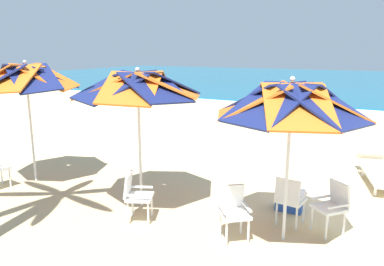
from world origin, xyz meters
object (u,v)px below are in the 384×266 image
Objects in this scene: plastic_chair_2 at (290,198)px; beach_umbrella_1 at (138,86)px; plastic_chair_0 at (233,209)px; beach_umbrella_2 at (26,78)px; cooler_box at (290,200)px; plastic_chair_3 at (136,194)px; beach_umbrella_0 at (291,102)px; sun_lounger_1 at (380,171)px; plastic_chair_1 at (332,204)px.

beach_umbrella_1 reaches higher than plastic_chair_2.
plastic_chair_2 is at bearing 51.81° from plastic_chair_0.
plastic_chair_0 is 5.35m from beach_umbrella_2.
plastic_chair_3 is at bearing -143.69° from cooler_box.
sun_lounger_1 is at bearing 70.66° from beach_umbrella_0.
plastic_chair_0 is 1.00× the size of plastic_chair_3.
plastic_chair_1 is at bearing -101.93° from sun_lounger_1.
plastic_chair_2 is at bearing 95.54° from beach_umbrella_0.
plastic_chair_3 is 3.79m from beach_umbrella_2.
cooler_box is at bearing -120.66° from sun_lounger_1.
beach_umbrella_0 reaches higher than plastic_chair_1.
beach_umbrella_2 is (-3.26, 0.57, 1.86)m from plastic_chair_3.
plastic_chair_0 is 1.62m from cooler_box.
beach_umbrella_1 is 0.97× the size of beach_umbrella_2.
beach_umbrella_1 reaches higher than cooler_box.
beach_umbrella_2 is (-2.97, 0.01, 0.04)m from beach_umbrella_1.
plastic_chair_1 is (1.36, 0.94, 0.00)m from plastic_chair_0.
cooler_box is (0.55, 1.50, -0.30)m from plastic_chair_0.
plastic_chair_2 is at bearing 4.97° from beach_umbrella_2.
beach_umbrella_2 is at bearing -174.90° from plastic_chair_1.
plastic_chair_0 and plastic_chair_2 have the same top height.
plastic_chair_0 is at bearing -4.28° from beach_umbrella_2.
plastic_chair_1 is 1.00× the size of plastic_chair_3.
beach_umbrella_1 is (-3.40, -0.58, 1.82)m from plastic_chair_1.
beach_umbrella_2 is at bearing 170.07° from plastic_chair_3.
plastic_chair_1 is at bearing 9.64° from beach_umbrella_1.
plastic_chair_0 is 1.73× the size of cooler_box.
plastic_chair_3 is at bearing -9.93° from beach_umbrella_2.
plastic_chair_3 is at bearing -167.86° from beach_umbrella_0.
plastic_chair_2 is at bearing -113.21° from sun_lounger_1.
beach_umbrella_2 is 1.23× the size of sun_lounger_1.
beach_umbrella_2 is 5.48× the size of cooler_box.
cooler_box is at bearing 101.65° from plastic_chair_2.
plastic_chair_3 is at bearing -156.35° from plastic_chair_2.
plastic_chair_0 is 1.00× the size of plastic_chair_1.
beach_umbrella_1 is 5.75m from sun_lounger_1.
beach_umbrella_1 is at bearing 117.22° from plastic_chair_3.
beach_umbrella_1 is (-2.72, -0.50, 1.82)m from plastic_chair_2.
beach_umbrella_0 is at bearing -84.46° from plastic_chair_2.
beach_umbrella_0 is at bearing 12.14° from plastic_chair_3.
plastic_chair_0 is 1.76m from plastic_chair_3.
plastic_chair_2 is 0.33× the size of beach_umbrella_1.
beach_umbrella_1 is at bearing 169.84° from plastic_chair_0.
plastic_chair_2 is (-0.68, -0.07, 0.00)m from plastic_chair_1.
plastic_chair_0 is at bearing -145.34° from plastic_chair_1.
beach_umbrella_2 is (-5.69, -0.49, 1.86)m from plastic_chair_2.
plastic_chair_0 is 0.33× the size of beach_umbrella_1.
beach_umbrella_1 reaches higher than beach_umbrella_0.
cooler_box is (5.56, 1.12, -2.15)m from beach_umbrella_2.
plastic_chair_2 reaches higher than cooler_box.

